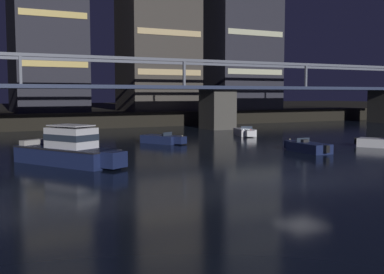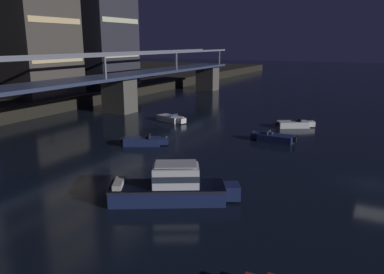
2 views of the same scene
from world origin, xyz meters
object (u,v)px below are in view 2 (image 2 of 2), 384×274
(river_bridge, at_px, (33,98))
(speedboat_near_center, at_px, (171,119))
(speedboat_near_right, at_px, (144,141))
(tower_east_tall, at_px, (93,3))
(speedboat_mid_left, at_px, (274,138))
(cabin_cruiser_near_left, at_px, (172,187))
(tower_central, at_px, (33,0))
(speedboat_mid_center, at_px, (295,124))

(river_bridge, relative_size, speedboat_near_center, 20.57)
(speedboat_near_right, bearing_deg, river_bridge, 96.35)
(tower_east_tall, xyz_separation_m, speedboat_mid_left, (-19.19, -41.96, -17.88))
(cabin_cruiser_near_left, bearing_deg, speedboat_near_center, 30.43)
(river_bridge, relative_size, tower_central, 3.43)
(speedboat_near_center, height_order, speedboat_mid_center, same)
(tower_central, relative_size, speedboat_near_right, 6.29)
(cabin_cruiser_near_left, height_order, speedboat_mid_left, cabin_cruiser_near_left)
(river_bridge, bearing_deg, cabin_cruiser_near_left, -111.81)
(river_bridge, relative_size, speedboat_mid_center, 21.80)
(speedboat_mid_center, bearing_deg, speedboat_near_right, 142.62)
(tower_central, height_order, speedboat_near_right, tower_central)
(tower_central, distance_m, speedboat_near_center, 30.49)
(speedboat_near_center, relative_size, speedboat_near_right, 1.05)
(river_bridge, height_order, tower_central, tower_central)
(tower_central, relative_size, cabin_cruiser_near_left, 3.43)
(speedboat_mid_left, bearing_deg, speedboat_near_center, 74.91)
(tower_central, height_order, tower_east_tall, tower_east_tall)
(river_bridge, height_order, speedboat_mid_left, river_bridge)
(tower_east_tall, xyz_separation_m, speedboat_near_center, (-14.88, -25.96, -17.88))
(speedboat_near_right, bearing_deg, speedboat_near_center, 17.07)
(river_bridge, height_order, speedboat_near_right, river_bridge)
(speedboat_near_right, height_order, speedboat_mid_center, same)
(river_bridge, height_order, cabin_cruiser_near_left, river_bridge)
(cabin_cruiser_near_left, distance_m, speedboat_mid_center, 28.36)
(river_bridge, distance_m, speedboat_near_center, 18.22)
(tower_central, bearing_deg, speedboat_mid_center, -83.94)
(speedboat_mid_left, bearing_deg, speedboat_mid_center, -2.98)
(tower_central, bearing_deg, speedboat_near_center, -89.57)
(tower_east_tall, bearing_deg, cabin_cruiser_near_left, -134.15)
(river_bridge, xyz_separation_m, speedboat_mid_left, (9.66, -26.99, -3.96))
(speedboat_near_right, relative_size, speedboat_mid_left, 0.94)
(cabin_cruiser_near_left, bearing_deg, river_bridge, 68.19)
(speedboat_near_right, bearing_deg, tower_east_tall, 47.55)
(cabin_cruiser_near_left, height_order, speedboat_near_right, cabin_cruiser_near_left)
(speedboat_near_right, bearing_deg, cabin_cruiser_near_left, -138.55)
(tower_east_tall, relative_size, speedboat_near_center, 6.32)
(tower_east_tall, xyz_separation_m, speedboat_mid_center, (-10.64, -42.41, -17.88))
(tower_east_tall, bearing_deg, speedboat_near_right, -132.45)
(tower_east_tall, distance_m, cabin_cruiser_near_left, 58.44)
(river_bridge, distance_m, tower_central, 23.78)
(speedboat_mid_center, bearing_deg, tower_east_tall, 75.92)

